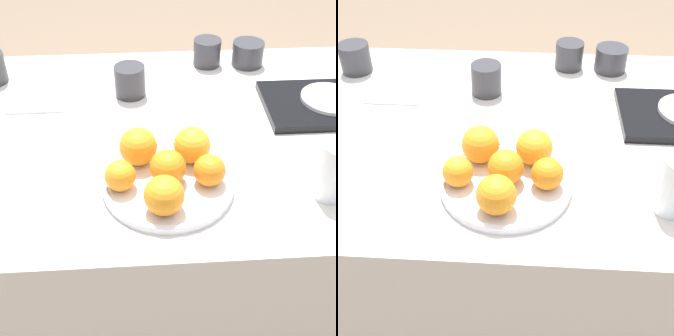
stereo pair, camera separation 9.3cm
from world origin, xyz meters
The scene contains 14 objects.
ground_plane centered at (0.00, 0.00, 0.00)m, with size 12.00×12.00×0.00m, color #7A6651.
table centered at (0.00, 0.00, 0.38)m, with size 1.57×0.81×0.75m.
fruit_platter centered at (-0.19, -0.21, 0.76)m, with size 0.27×0.27×0.02m.
orange_0 centered at (-0.20, -0.29, 0.80)m, with size 0.08×0.08×0.08m.
orange_1 centered at (-0.13, -0.14, 0.80)m, with size 0.08×0.08×0.08m.
orange_2 centered at (-0.19, -0.21, 0.80)m, with size 0.07×0.07×0.07m.
orange_3 centered at (-0.28, -0.22, 0.80)m, with size 0.06×0.06×0.06m.
orange_4 centered at (-0.24, -0.14, 0.81)m, with size 0.08×0.08×0.08m.
orange_5 centered at (-0.10, -0.22, 0.80)m, with size 0.07×0.07×0.07m.
cup_0 centered at (-0.64, 0.26, 0.79)m, with size 0.09×0.09×0.08m.
cup_1 centered at (-0.26, 0.16, 0.79)m, with size 0.08×0.08×0.08m.
cup_2 centered at (0.08, 0.31, 0.78)m, with size 0.09×0.09×0.07m.
cup_3 centered at (-0.04, 0.32, 0.79)m, with size 0.08×0.08×0.08m.
napkin centered at (-0.50, 0.15, 0.75)m, with size 0.15×0.12×0.01m.
Camera 2 is at (-0.14, -0.92, 1.40)m, focal length 50.00 mm.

